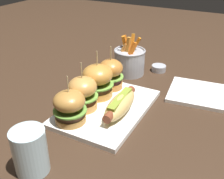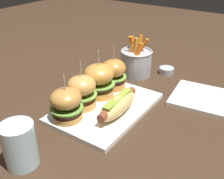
% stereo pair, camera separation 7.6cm
% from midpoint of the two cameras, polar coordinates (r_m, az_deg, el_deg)
% --- Properties ---
extents(ground_plane, '(3.00, 3.00, 0.00)m').
position_cam_midpoint_polar(ground_plane, '(0.80, -3.81, -4.44)').
color(ground_plane, '#382619').
extents(platter_main, '(0.32, 0.22, 0.01)m').
position_cam_midpoint_polar(platter_main, '(0.80, -3.82, -4.02)').
color(platter_main, white).
rests_on(platter_main, ground).
extents(hot_dog, '(0.18, 0.07, 0.05)m').
position_cam_midpoint_polar(hot_dog, '(0.75, -1.16, -3.23)').
color(hot_dog, tan).
rests_on(hot_dog, platter_main).
extents(slider_far_left, '(0.09, 0.09, 0.14)m').
position_cam_midpoint_polar(slider_far_left, '(0.72, -12.06, -3.67)').
color(slider_far_left, '#B07A38').
rests_on(slider_far_left, platter_main).
extents(slider_center_left, '(0.09, 0.09, 0.14)m').
position_cam_midpoint_polar(slider_center_left, '(0.77, -9.08, -0.79)').
color(slider_center_left, '#C98E45').
rests_on(slider_center_left, platter_main).
extents(slider_center_right, '(0.10, 0.10, 0.15)m').
position_cam_midpoint_polar(slider_center_right, '(0.83, -5.72, 1.87)').
color(slider_center_right, '#C28437').
rests_on(slider_center_right, platter_main).
extents(slider_far_right, '(0.08, 0.08, 0.14)m').
position_cam_midpoint_polar(slider_far_right, '(0.87, -2.76, 3.36)').
color(slider_far_right, '#B97431').
rests_on(slider_far_right, platter_main).
extents(fries_bucket, '(0.12, 0.12, 0.15)m').
position_cam_midpoint_polar(fries_bucket, '(1.01, 1.58, 6.12)').
color(fries_bucket, '#A8AAB2').
rests_on(fries_bucket, ground).
extents(sauce_ramekin, '(0.06, 0.06, 0.02)m').
position_cam_midpoint_polar(sauce_ramekin, '(1.05, 7.93, 4.52)').
color(sauce_ramekin, '#A8AAB2').
rests_on(sauce_ramekin, ground).
extents(side_plate, '(0.19, 0.19, 0.01)m').
position_cam_midpoint_polar(side_plate, '(0.91, 15.33, -0.79)').
color(side_plate, white).
rests_on(side_plate, ground).
extents(water_glass, '(0.07, 0.07, 0.11)m').
position_cam_midpoint_polar(water_glass, '(0.61, -20.61, -12.39)').
color(water_glass, silver).
rests_on(water_glass, ground).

